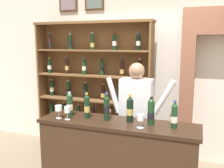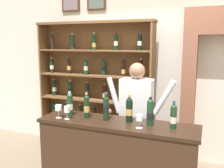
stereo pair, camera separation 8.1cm
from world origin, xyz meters
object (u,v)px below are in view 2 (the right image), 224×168
object	(u,v)px
tasting_counter	(116,163)
wine_glass_spare	(67,110)
tasting_bottle_brunello	(70,104)
tasting_bottle_grappa	(150,112)
tasting_bottle_riserva	(173,116)
shopkeeper	(136,110)
wine_glass_left	(58,108)
wine_shelf	(95,87)
tasting_bottle_bianco	(106,107)
tasting_bottle_rosso	(87,106)
tasting_bottle_super_tuscan	(129,109)
wine_glass_center	(139,119)

from	to	relation	value
tasting_counter	wine_glass_spare	distance (m)	0.87
tasting_bottle_brunello	tasting_bottle_grappa	bearing A→B (deg)	0.31
tasting_bottle_riserva	shopkeeper	bearing A→B (deg)	138.17
tasting_counter	wine_glass_left	size ratio (longest dim) A/B	11.64
wine_shelf	wine_glass_left	distance (m)	1.32
wine_glass_spare	shopkeeper	bearing A→B (deg)	42.08
shopkeeper	tasting_bottle_bianco	size ratio (longest dim) A/B	4.98
tasting_bottle_rosso	tasting_bottle_super_tuscan	xyz separation A→B (m)	(0.53, 0.04, 0.00)
wine_shelf	shopkeeper	xyz separation A→B (m)	(0.94, -0.70, -0.14)
tasting_bottle_super_tuscan	wine_glass_spare	bearing A→B (deg)	-166.15
wine_glass_left	wine_shelf	bearing A→B (deg)	95.34
tasting_bottle_super_tuscan	wine_glass_center	world-z (taller)	tasting_bottle_super_tuscan
tasting_bottle_riserva	wine_glass_center	distance (m)	0.37
wine_shelf	tasting_bottle_riserva	world-z (taller)	wine_shelf
shopkeeper	wine_glass_center	bearing A→B (deg)	-71.73
tasting_bottle_riserva	tasting_bottle_brunello	bearing A→B (deg)	179.45
tasting_bottle_rosso	tasting_bottle_grappa	xyz separation A→B (m)	(0.78, 0.02, 0.00)
tasting_bottle_grappa	tasting_counter	bearing A→B (deg)	-174.28
tasting_bottle_rosso	tasting_bottle_bianco	xyz separation A→B (m)	(0.26, -0.00, 0.01)
tasting_bottle_brunello	wine_glass_center	size ratio (longest dim) A/B	2.04
tasting_bottle_super_tuscan	tasting_bottle_riserva	distance (m)	0.51
tasting_bottle_super_tuscan	wine_glass_left	world-z (taller)	tasting_bottle_super_tuscan
tasting_bottle_brunello	tasting_bottle_grappa	size ratio (longest dim) A/B	0.96
wine_glass_left	shopkeeper	bearing A→B (deg)	37.00
shopkeeper	tasting_bottle_riserva	world-z (taller)	shopkeeper
shopkeeper	tasting_bottle_rosso	distance (m)	0.70
wine_glass_center	tasting_bottle_rosso	bearing A→B (deg)	169.59
tasting_counter	shopkeeper	world-z (taller)	shopkeeper
tasting_counter	wine_glass_center	xyz separation A→B (m)	(0.30, -0.11, 0.62)
wine_glass_left	wine_glass_spare	bearing A→B (deg)	-3.96
tasting_counter	wine_glass_left	distance (m)	0.96
tasting_counter	wine_glass_left	world-z (taller)	wine_glass_left
shopkeeper	wine_glass_left	bearing A→B (deg)	-143.00
shopkeeper	wine_glass_spare	world-z (taller)	shopkeeper
wine_shelf	wine_glass_center	distance (m)	1.74
wine_shelf	wine_glass_spare	world-z (taller)	wine_shelf
tasting_counter	wine_glass_spare	bearing A→B (deg)	-169.03
tasting_counter	tasting_bottle_grappa	bearing A→B (deg)	5.72
tasting_bottle_grappa	tasting_bottle_riserva	world-z (taller)	tasting_bottle_grappa
tasting_bottle_bianco	tasting_bottle_super_tuscan	xyz separation A→B (m)	(0.27, 0.04, -0.01)
tasting_counter	tasting_bottle_brunello	bearing A→B (deg)	177.04
tasting_bottle_grappa	wine_glass_left	world-z (taller)	tasting_bottle_grappa
tasting_bottle_riserva	wine_glass_left	world-z (taller)	tasting_bottle_riserva
wine_glass_left	wine_glass_center	size ratio (longest dim) A/B	1.07
wine_glass_left	wine_glass_center	bearing A→B (deg)	-0.01
wine_glass_left	wine_glass_center	distance (m)	1.02
tasting_counter	tasting_bottle_rosso	size ratio (longest dim) A/B	5.94
tasting_bottle_rosso	tasting_bottle_riserva	bearing A→B (deg)	-0.08
wine_shelf	tasting_bottle_grappa	xyz separation A→B (m)	(1.22, -1.17, -0.01)
tasting_counter	tasting_bottle_grappa	size ratio (longest dim) A/B	5.88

